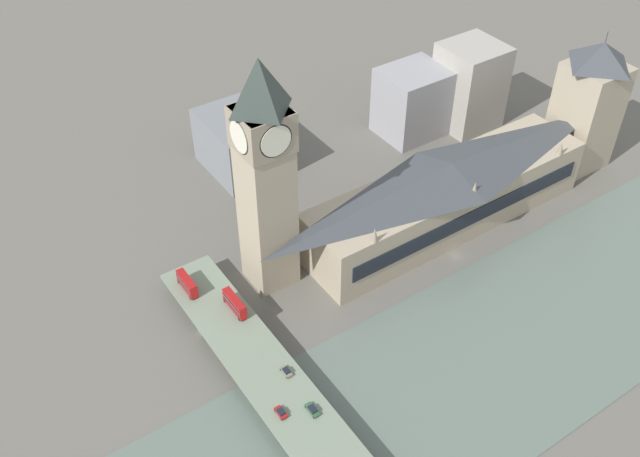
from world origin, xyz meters
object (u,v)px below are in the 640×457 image
double_decker_bus_rear (187,283)px  car_southbound_tail (312,410)px  car_northbound_mid (286,371)px  victoria_tower (587,105)px  car_northbound_tail (281,412)px  parliament_hall (447,194)px  clock_tower (265,171)px  road_bridge (322,446)px  double_decker_bus_lead (235,303)px

double_decker_bus_rear → car_southbound_tail: (-58.09, -7.14, -2.00)m
car_northbound_mid → car_southbound_tail: car_northbound_mid is taller
victoria_tower → car_northbound_tail: (-39.27, 158.70, -18.29)m
double_decker_bus_rear → car_northbound_tail: double_decker_bus_rear is taller
car_northbound_mid → double_decker_bus_rear: bearing=10.5°
parliament_hall → car_northbound_tail: 99.70m
car_northbound_tail → car_southbound_tail: size_ratio=0.86×
clock_tower → road_bridge: (-63.39, 23.23, -37.14)m
double_decker_bus_rear → car_northbound_tail: size_ratio=2.47×
double_decker_bus_rear → car_northbound_mid: 44.59m
car_northbound_mid → car_southbound_tail: (-14.28, 0.95, -0.00)m
road_bridge → double_decker_bus_rear: double_decker_bus_rear is taller
parliament_hall → car_southbound_tail: 94.86m
victoria_tower → car_southbound_tail: size_ratio=11.44×
parliament_hall → car_northbound_tail: (-39.21, 91.47, -5.94)m
victoria_tower → double_decker_bus_lead: size_ratio=4.99×
victoria_tower → parliament_hall: bearing=90.0°
road_bridge → car_northbound_tail: size_ratio=38.15×
victoria_tower → road_bridge: 164.63m
car_northbound_mid → car_northbound_tail: (-10.39, 8.12, -0.02)m
car_northbound_mid → clock_tower: bearing=-25.5°
road_bridge → car_northbound_tail: 13.78m
parliament_hall → clock_tower: size_ratio=1.37×
car_northbound_tail → victoria_tower: bearing=-76.1°
victoria_tower → car_northbound_mid: (-28.87, 150.58, -18.26)m
car_northbound_tail → car_southbound_tail: 8.16m
road_bridge → double_decker_bus_lead: double_decker_bus_lead is taller
victoria_tower → double_decker_bus_rear: size_ratio=5.38×
parliament_hall → car_northbound_tail: size_ratio=26.20×
car_northbound_tail → car_northbound_mid: bearing=-38.0°
parliament_hall → clock_tower: 71.58m
parliament_hall → car_northbound_mid: 88.39m
double_decker_bus_lead → double_decker_bus_rear: 17.35m
double_decker_bus_lead → car_northbound_mid: size_ratio=2.66×
parliament_hall → car_southbound_tail: bearing=117.1°
car_northbound_mid → car_southbound_tail: size_ratio=0.86×
clock_tower → road_bridge: bearing=159.9°
victoria_tower → car_northbound_tail: bearing=103.9°
victoria_tower → car_northbound_mid: 154.41m
car_northbound_mid → car_southbound_tail: bearing=176.2°
road_bridge → double_decker_bus_lead: size_ratio=14.32×
car_northbound_mid → car_northbound_tail: car_northbound_mid is taller
victoria_tower → car_northbound_mid: bearing=100.9°
double_decker_bus_rear → car_southbound_tail: double_decker_bus_rear is taller
double_decker_bus_rear → car_southbound_tail: 58.56m
parliament_hall → car_northbound_tail: bearing=113.2°
car_northbound_mid → car_northbound_tail: size_ratio=1.00×
double_decker_bus_lead → car_northbound_mid: bearing=-179.8°
parliament_hall → car_southbound_tail: size_ratio=22.56×
victoria_tower → road_bridge: size_ratio=0.35×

